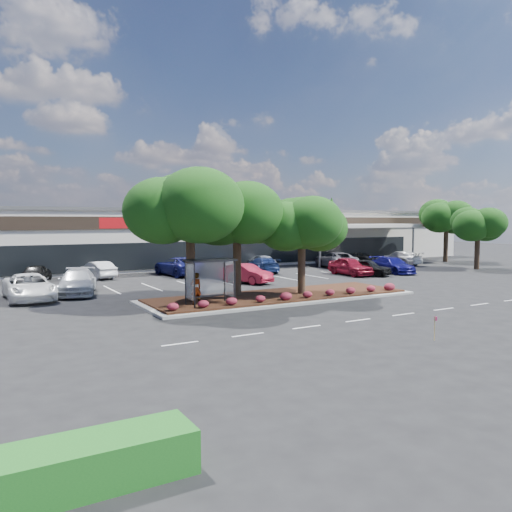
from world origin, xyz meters
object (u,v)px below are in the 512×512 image
survey_stake (435,325)px  car_0 (29,287)px  car_1 (77,282)px  light_pole (248,227)px

survey_stake → car_0: (-13.75, 20.28, 0.17)m
car_0 → car_1: bearing=16.1°
survey_stake → car_1: 23.79m
car_0 → car_1: (3.12, 1.01, 0.01)m
light_pole → car_0: (-25.16, -16.54, -3.44)m
light_pole → survey_stake: light_pole is taller
survey_stake → car_0: size_ratio=0.17×
survey_stake → car_1: size_ratio=0.18×
light_pole → car_1: size_ratio=1.67×
car_0 → car_1: size_ratio=1.03×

